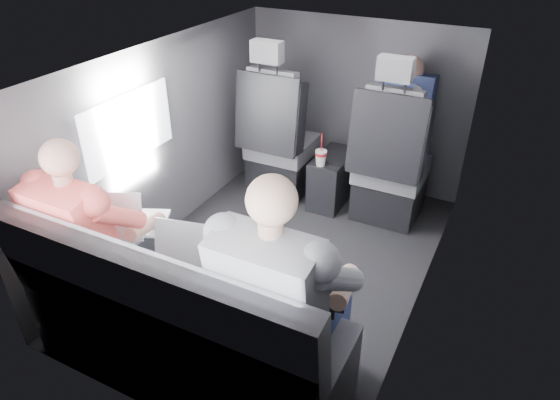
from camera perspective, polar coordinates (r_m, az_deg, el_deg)
The scene contains 19 objects.
floor at distance 3.38m, azimuth 0.21°, elevation -6.93°, with size 2.60×2.60×0.00m, color black.
ceiling at distance 2.77m, azimuth 0.26°, elevation 15.75°, with size 2.60×2.60×0.00m, color #B2B2AD.
panel_left at distance 3.47m, azimuth -13.23°, elevation 6.31°, with size 0.02×2.60×1.35m, color #56565B.
panel_right at distance 2.78m, azimuth 17.03°, elevation -0.79°, with size 0.02×2.60×1.35m, color #56565B.
panel_front at distance 4.12m, azimuth 8.56°, elevation 10.73°, with size 1.80×0.02×1.35m, color #56565B.
panel_back at distance 2.14m, azimuth -16.01°, elevation -11.42°, with size 1.80×0.02×1.35m, color #56565B.
side_window at distance 3.17m, azimuth -16.81°, elevation 7.84°, with size 0.02×0.75×0.42m, color white.
seatbelt at distance 3.39m, azimuth 12.33°, elevation 8.14°, with size 0.05×0.01×0.65m, color black.
front_seat_left at distance 3.99m, azimuth -0.11°, elevation 6.12°, with size 0.52×0.58×1.26m.
front_seat_right at distance 3.71m, azimuth 12.39°, elevation 3.33°, with size 0.52×0.58×1.26m.
center_console at distance 3.95m, azimuth 5.99°, elevation 2.43°, with size 0.24×0.48×0.41m.
rear_bench at distance 2.51m, azimuth -11.15°, elevation -14.51°, with size 1.60×0.57×0.92m.
soda_cup at distance 3.68m, azimuth 4.69°, elevation 4.89°, with size 0.09×0.09×0.26m.
laptop_white at distance 2.74m, azimuth -17.38°, elevation -2.24°, with size 0.43×0.46×0.26m.
laptop_silver at distance 2.40m, azimuth -7.85°, elevation -6.16°, with size 0.45×0.44×0.28m.
laptop_black at distance 2.21m, azimuth 2.66°, elevation -9.65°, with size 0.41×0.39×0.26m.
passenger_rear_left at distance 2.68m, azimuth -20.11°, elevation -4.05°, with size 0.48×0.61×1.20m.
passenger_rear_right at distance 2.13m, azimuth 0.49°, elevation -11.13°, with size 0.54×0.65×1.27m.
passenger_front_right at distance 3.80m, azimuth 14.02°, elevation 9.51°, with size 0.38×0.38×0.74m.
Camera 1 is at (1.20, -2.38, 2.07)m, focal length 32.00 mm.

